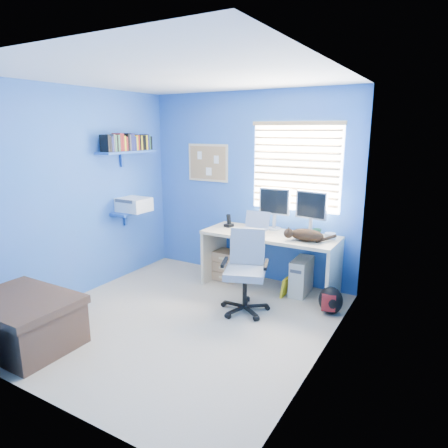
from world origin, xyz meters
The scene contains 23 objects.
floor centered at (0.00, 0.00, 0.00)m, with size 3.00×3.20×0.00m, color #C3AE8E.
ceiling centered at (0.00, 0.00, 2.50)m, with size 3.00×3.20×0.00m, color white.
wall_back centered at (0.00, 1.60, 1.25)m, with size 3.00×0.01×2.50m, color #3E68C7.
wall_front centered at (0.00, -1.60, 1.25)m, with size 3.00×0.01×2.50m, color #3E68C7.
wall_left centered at (-1.50, 0.00, 1.25)m, with size 0.01×3.20×2.50m, color #3E68C7.
wall_right centered at (1.50, 0.00, 1.25)m, with size 0.01×3.20×2.50m, color #3E68C7.
desk centered at (0.47, 1.26, 0.37)m, with size 1.69×0.65×0.74m, color #CBB686.
laptop centered at (0.22, 1.30, 0.85)m, with size 0.33×0.26×0.22m, color silver.
monitor_left centered at (0.42, 1.49, 1.01)m, with size 0.40×0.12×0.54m, color silver.
monitor_right centered at (0.91, 1.48, 1.01)m, with size 0.40×0.12×0.54m, color silver.
phone centered at (-0.16, 1.31, 0.82)m, with size 0.09×0.11×0.17m, color black.
mug centered at (1.02, 1.39, 0.79)m, with size 0.10×0.09×0.10m, color #2D6940.
cd_spindle centered at (1.18, 1.38, 0.78)m, with size 0.13×0.13×0.07m, color silver.
cat centered at (0.97, 1.16, 0.81)m, with size 0.40×0.21×0.14m, color black.
tower_pc centered at (0.87, 1.33, 0.23)m, with size 0.19×0.44×0.45m, color beige.
drawer_boxes centered at (-0.17, 1.29, 0.20)m, with size 0.35×0.28×0.41m, color tan.
yellow_book centered at (0.73, 1.13, 0.12)m, with size 0.03×0.17×0.24m, color yellow.
backpack centered at (1.34, 0.95, 0.16)m, with size 0.27×0.20×0.32m, color black.
bed_corner centered at (-1.00, -1.16, 0.24)m, with size 0.99×0.71×0.48m, color brown.
office_chair centered at (0.47, 0.57, 0.34)m, with size 0.68×0.68×0.91m.
window_blinds centered at (0.65, 1.57, 1.55)m, with size 1.15×0.05×1.10m.
corkboard centered at (-0.65, 1.58, 1.55)m, with size 0.64×0.02×0.52m.
wall_shelves centered at (-1.35, 0.75, 1.43)m, with size 0.42×0.90×1.05m.
Camera 1 is at (2.38, -3.20, 2.01)m, focal length 32.00 mm.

